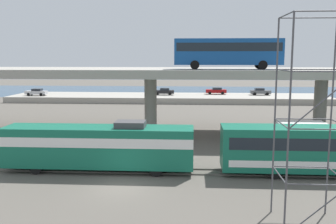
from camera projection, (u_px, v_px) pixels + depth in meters
ground_plane at (121, 188)px, 27.15m from camera, size 260.00×260.00×0.00m
rail_strip_near at (128, 173)px, 30.40m from camera, size 110.00×0.12×0.12m
rail_strip_far at (131, 168)px, 31.79m from camera, size 110.00×0.12×0.12m
train_locomotive at (90, 145)px, 31.00m from camera, size 16.55×3.04×4.18m
highway_overpass at (150, 75)px, 45.87m from camera, size 96.00×12.37×7.96m
transit_bus_on_overpass at (228, 51)px, 42.47m from camera, size 12.00×2.68×3.40m
service_truck_west at (291, 136)px, 37.14m from camera, size 6.80×2.46×3.04m
scaffolding_tower at (312, 117)px, 20.22m from camera, size 3.30×3.30×11.55m
pier_parking_lot at (168, 98)px, 81.39m from camera, size 67.30×12.51×1.21m
parked_car_0 at (216, 91)px, 83.34m from camera, size 4.49×1.90×1.50m
parked_car_1 at (164, 91)px, 81.81m from camera, size 4.42×1.87×1.50m
parked_car_2 at (260, 91)px, 81.56m from camera, size 4.29×1.88×1.50m
parked_car_3 at (36, 92)px, 80.17m from camera, size 4.42×1.83×1.50m
harbor_water at (174, 91)px, 104.19m from camera, size 140.00×36.00×0.01m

